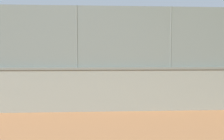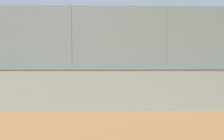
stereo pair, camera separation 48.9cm
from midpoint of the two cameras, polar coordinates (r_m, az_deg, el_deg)
ground_plane at (r=18.81m, az=-1.46°, el=-2.21°), size 260.00×260.00×0.00m
perimeter_wall at (r=7.90m, az=3.43°, el=-4.71°), size 23.18×0.92×1.51m
fence_panel_on_wall at (r=7.84m, az=3.48°, el=8.36°), size 22.78×0.59×2.09m
player_near_wall_returning at (r=15.87m, az=14.81°, el=-0.26°), size 1.07×0.66×1.49m
player_baseline_waiting at (r=16.68m, az=5.50°, el=0.14°), size 0.73×1.00×1.55m
player_foreground_swinging at (r=20.59m, az=-15.21°, el=0.66°), size 0.72×0.97×1.53m
sports_ball at (r=15.54m, az=17.47°, el=0.31°), size 0.17×0.17×0.17m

